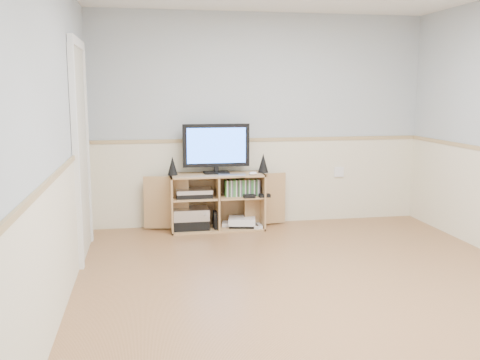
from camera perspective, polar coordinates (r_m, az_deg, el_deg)
name	(u,v)px	position (r m, az deg, el deg)	size (l,w,h in m)	color
room	(310,139)	(4.36, 7.43, 4.39)	(4.04, 4.54, 2.54)	#AA794B
media_cabinet	(217,200)	(6.27, -2.51, -2.17)	(1.68, 0.40, 0.65)	tan
monitor	(216,147)	(6.17, -2.55, 3.56)	(0.77, 0.18, 0.57)	black
speaker_left	(172,166)	(6.12, -7.21, 1.51)	(0.11, 0.11, 0.21)	black
speaker_right	(263,163)	(6.26, 2.49, 1.82)	(0.12, 0.12, 0.23)	black
keyboard	(232,175)	(6.04, -0.86, 0.54)	(0.31, 0.12, 0.01)	silver
mouse	(253,173)	(6.09, 1.40, 0.71)	(0.10, 0.06, 0.04)	white
av_components	(192,212)	(6.21, -5.12, -3.38)	(0.50, 0.30, 0.47)	black
game_consoles	(241,222)	(6.31, 0.10, -4.52)	(0.46, 0.32, 0.11)	white
game_cases	(242,188)	(6.21, 0.21, -0.82)	(0.40, 0.14, 0.19)	#3F8C3F
wall_outlet	(339,172)	(6.75, 10.49, 0.85)	(0.12, 0.03, 0.12)	white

